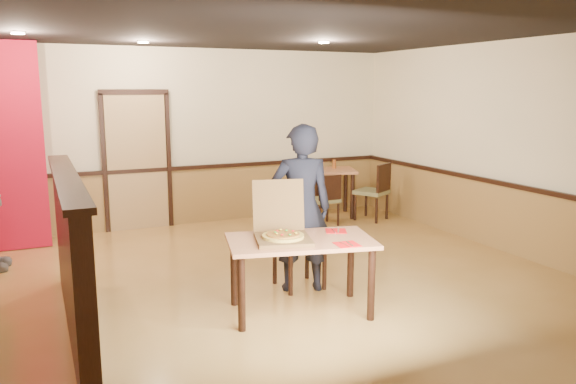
# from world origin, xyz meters

# --- Properties ---
(floor) EXTENTS (7.00, 7.00, 0.00)m
(floor) POSITION_xyz_m (0.00, 0.00, 0.00)
(floor) COLOR tan
(floor) RESTS_ON ground
(ceiling) EXTENTS (7.00, 7.00, 0.00)m
(ceiling) POSITION_xyz_m (0.00, 0.00, 2.80)
(ceiling) COLOR black
(ceiling) RESTS_ON wall_back
(wall_back) EXTENTS (7.00, 0.00, 7.00)m
(wall_back) POSITION_xyz_m (0.00, 3.50, 1.40)
(wall_back) COLOR beige
(wall_back) RESTS_ON floor
(wall_right) EXTENTS (0.00, 7.00, 7.00)m
(wall_right) POSITION_xyz_m (3.50, 0.00, 1.40)
(wall_right) COLOR beige
(wall_right) RESTS_ON floor
(wainscot_back) EXTENTS (7.00, 0.04, 0.90)m
(wainscot_back) POSITION_xyz_m (0.00, 3.47, 0.45)
(wainscot_back) COLOR olive
(wainscot_back) RESTS_ON floor
(chair_rail_back) EXTENTS (7.00, 0.06, 0.06)m
(chair_rail_back) POSITION_xyz_m (0.00, 3.45, 0.92)
(chair_rail_back) COLOR black
(chair_rail_back) RESTS_ON wall_back
(wainscot_right) EXTENTS (0.04, 7.00, 0.90)m
(wainscot_right) POSITION_xyz_m (3.47, 0.00, 0.45)
(wainscot_right) COLOR olive
(wainscot_right) RESTS_ON floor
(chair_rail_right) EXTENTS (0.06, 7.00, 0.06)m
(chair_rail_right) POSITION_xyz_m (3.45, 0.00, 0.92)
(chair_rail_right) COLOR black
(chair_rail_right) RESTS_ON wall_right
(back_door) EXTENTS (0.90, 0.06, 2.10)m
(back_door) POSITION_xyz_m (-0.80, 3.46, 1.05)
(back_door) COLOR tan
(back_door) RESTS_ON wall_back
(booth_partition) EXTENTS (0.20, 3.10, 1.44)m
(booth_partition) POSITION_xyz_m (-2.00, -0.20, 0.74)
(booth_partition) COLOR black
(booth_partition) RESTS_ON floor
(spot_a) EXTENTS (0.14, 0.14, 0.02)m
(spot_a) POSITION_xyz_m (-2.30, 1.80, 2.78)
(spot_a) COLOR beige
(spot_a) RESTS_ON ceiling
(spot_b) EXTENTS (0.14, 0.14, 0.02)m
(spot_b) POSITION_xyz_m (-0.80, 2.50, 2.78)
(spot_b) COLOR beige
(spot_b) RESTS_ON ceiling
(spot_c) EXTENTS (0.14, 0.14, 0.02)m
(spot_c) POSITION_xyz_m (1.40, 1.50, 2.78)
(spot_c) COLOR beige
(spot_c) RESTS_ON ceiling
(main_table) EXTENTS (1.53, 1.08, 0.74)m
(main_table) POSITION_xyz_m (0.04, -0.63, 0.64)
(main_table) COLOR #BF7950
(main_table) RESTS_ON floor
(diner_chair) EXTENTS (0.51, 0.51, 1.00)m
(diner_chair) POSITION_xyz_m (0.35, 0.11, 0.55)
(diner_chair) COLOR olive
(diner_chair) RESTS_ON floor
(side_chair_left) EXTENTS (0.43, 0.43, 0.83)m
(side_chair_left) POSITION_xyz_m (1.95, 2.41, 0.46)
(side_chair_left) COLOR olive
(side_chair_left) RESTS_ON floor
(side_chair_right) EXTENTS (0.65, 0.65, 0.96)m
(side_chair_right) POSITION_xyz_m (2.88, 2.41, 0.52)
(side_chair_right) COLOR olive
(side_chair_right) RESTS_ON floor
(side_table) EXTENTS (0.96, 0.96, 0.81)m
(side_table) POSITION_xyz_m (2.40, 3.02, 0.63)
(side_table) COLOR #BF7950
(side_table) RESTS_ON floor
(diner) EXTENTS (0.76, 0.62, 1.81)m
(diner) POSITION_xyz_m (0.33, -0.04, 0.91)
(diner) COLOR black
(diner) RESTS_ON floor
(pizza_box) EXTENTS (0.65, 0.72, 0.54)m
(pizza_box) POSITION_xyz_m (-0.13, -0.58, 0.81)
(pizza_box) COLOR brown
(pizza_box) RESTS_ON main_table
(pizza) EXTENTS (0.51, 0.51, 0.03)m
(pizza) POSITION_xyz_m (-0.14, -0.63, 0.80)
(pizza) COLOR gold
(pizza) RESTS_ON pizza_box
(napkin_near) EXTENTS (0.23, 0.23, 0.01)m
(napkin_near) POSITION_xyz_m (0.35, -0.98, 0.75)
(napkin_near) COLOR red
(napkin_near) RESTS_ON main_table
(napkin_far) EXTENTS (0.27, 0.27, 0.01)m
(napkin_far) POSITION_xyz_m (0.50, -0.50, 0.75)
(napkin_far) COLOR red
(napkin_far) RESTS_ON main_table
(condiment) EXTENTS (0.06, 0.06, 0.15)m
(condiment) POSITION_xyz_m (2.48, 3.10, 0.88)
(condiment) COLOR #974D1B
(condiment) RESTS_ON side_table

